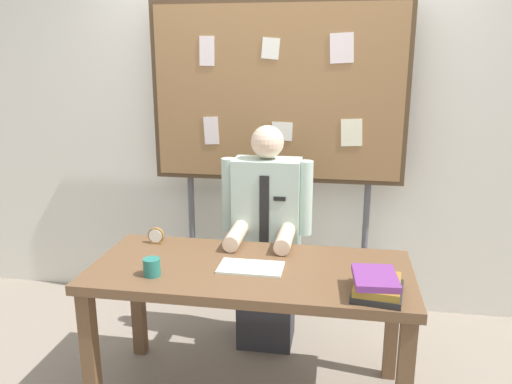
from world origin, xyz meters
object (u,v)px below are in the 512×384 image
at_px(desk, 250,284).
at_px(open_notebook, 251,268).
at_px(coffee_mug, 152,267).
at_px(desk_clock, 156,236).
at_px(bulletin_board, 277,97).
at_px(book_stack, 377,285).
at_px(person, 267,247).

height_order(desk, open_notebook, open_notebook).
bearing_deg(desk, coffee_mug, -158.22).
xyz_separation_m(open_notebook, desk_clock, (-0.60, 0.27, 0.04)).
bearing_deg(coffee_mug, bulletin_board, 68.76).
bearing_deg(book_stack, person, 128.67).
bearing_deg(desk, open_notebook, -73.05).
bearing_deg(coffee_mug, desk, 21.78).
bearing_deg(desk, desk_clock, 157.43).
bearing_deg(coffee_mug, open_notebook, 19.33).
bearing_deg(person, bulletin_board, 89.98).
relative_size(bulletin_board, open_notebook, 6.63).
bearing_deg(desk_clock, desk, -22.57).
bearing_deg(coffee_mug, desk_clock, 107.85).
xyz_separation_m(bulletin_board, book_stack, (0.61, -1.20, -0.74)).
relative_size(bulletin_board, coffee_mug, 24.58).
xyz_separation_m(person, open_notebook, (0.01, -0.58, 0.11)).
relative_size(person, open_notebook, 4.34).
distance_m(desk, bulletin_board, 1.32).
height_order(book_stack, open_notebook, book_stack).
xyz_separation_m(desk, coffee_mug, (-0.45, -0.18, 0.14)).
bearing_deg(desk, bulletin_board, 89.99).
relative_size(desk_clock, coffee_mug, 1.07).
distance_m(person, desk_clock, 0.69).
distance_m(open_notebook, coffee_mug, 0.49).
relative_size(book_stack, coffee_mug, 3.36).
xyz_separation_m(desk_clock, coffee_mug, (0.14, -0.43, 0.00)).
xyz_separation_m(person, desk_clock, (-0.59, -0.31, 0.14)).
distance_m(bulletin_board, coffee_mug, 1.46).
relative_size(desk, book_stack, 5.55).
distance_m(desk_clock, coffee_mug, 0.45).
relative_size(desk, desk_clock, 17.37).
relative_size(desk, person, 1.16).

